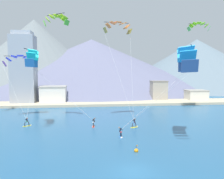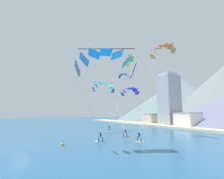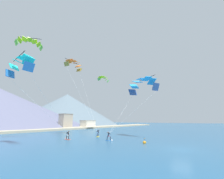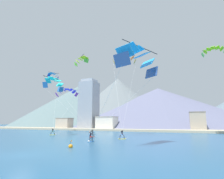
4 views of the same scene
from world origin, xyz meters
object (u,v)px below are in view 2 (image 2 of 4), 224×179
object	(u,v)px
kitesurfer_mid_center	(110,129)
parafoil_kite_distant_high_outer	(130,60)
parafoil_kite_distant_low_drift	(124,76)
parafoil_kite_near_lead	(104,86)
kitesurfer_far_left	(140,139)
parafoil_kite_near_trail	(106,60)
parafoil_kite_mid_center	(130,91)
kitesurfer_near_lead	(126,134)
kitesurfer_near_trail	(99,139)
race_marker_buoy	(62,144)
parafoil_kite_far_left	(162,50)

from	to	relation	value
kitesurfer_mid_center	parafoil_kite_distant_high_outer	bearing A→B (deg)	37.14
parafoil_kite_distant_low_drift	parafoil_kite_near_lead	bearing A→B (deg)	-47.35
kitesurfer_far_left	parafoil_kite_near_trail	world-z (taller)	parafoil_kite_near_trail
parafoil_kite_mid_center	kitesurfer_near_lead	bearing A→B (deg)	-34.77
parafoil_kite_mid_center	kitesurfer_near_trail	bearing A→B (deg)	-44.17
kitesurfer_near_trail	parafoil_kite_distant_high_outer	size ratio (longest dim) A/B	0.33
race_marker_buoy	parafoil_kite_distant_low_drift	bearing A→B (deg)	135.28
parafoil_kite_near_trail	parafoil_kite_distant_high_outer	world-z (taller)	parafoil_kite_distant_high_outer
kitesurfer_near_lead	parafoil_kite_far_left	distance (m)	20.80
parafoil_kite_near_trail	parafoil_kite_mid_center	world-z (taller)	parafoil_kite_near_trail
kitesurfer_far_left	parafoil_kite_near_trail	bearing A→B (deg)	-59.82
parafoil_kite_near_trail	parafoil_kite_distant_low_drift	distance (m)	44.79
parafoil_kite_mid_center	parafoil_kite_distant_high_outer	size ratio (longest dim) A/B	2.35
parafoil_kite_distant_high_outer	race_marker_buoy	size ratio (longest dim) A/B	5.18
kitesurfer_near_trail	parafoil_kite_near_trail	xyz separation A→B (m)	(9.10, -2.87, 12.02)
parafoil_kite_distant_low_drift	race_marker_buoy	distance (m)	44.94
parafoil_kite_near_lead	parafoil_kite_distant_low_drift	world-z (taller)	parafoil_kite_distant_low_drift
parafoil_kite_mid_center	parafoil_kite_far_left	xyz separation A→B (m)	(20.85, -4.20, 6.78)
kitesurfer_far_left	parafoil_kite_far_left	bearing A→B (deg)	104.74
parafoil_kite_distant_high_outer	parafoil_kite_distant_low_drift	world-z (taller)	parafoil_kite_distant_high_outer
parafoil_kite_distant_high_outer	race_marker_buoy	bearing A→B (deg)	-60.04
kitesurfer_mid_center	parafoil_kite_mid_center	distance (m)	15.42
parafoil_kite_far_left	parafoil_kite_distant_low_drift	world-z (taller)	parafoil_kite_distant_low_drift
kitesurfer_far_left	race_marker_buoy	bearing A→B (deg)	-101.44
parafoil_kite_distant_high_outer	parafoil_kite_near_trail	bearing A→B (deg)	-39.75
parafoil_kite_distant_high_outer	kitesurfer_near_trail	bearing A→B (deg)	-51.56
kitesurfer_near_lead	parafoil_kite_distant_high_outer	distance (m)	22.12
parafoil_kite_near_lead	parafoil_kite_mid_center	xyz separation A→B (m)	(-4.94, 11.72, -0.13)
parafoil_kite_mid_center	parafoil_kite_distant_low_drift	bearing A→B (deg)	161.80
kitesurfer_near_trail	kitesurfer_far_left	xyz separation A→B (m)	(3.65, 6.50, 0.04)
kitesurfer_far_left	parafoil_kite_far_left	world-z (taller)	parafoil_kite_far_left
kitesurfer_near_trail	parafoil_kite_near_lead	distance (m)	20.22
parafoil_kite_near_lead	parafoil_kite_distant_high_outer	size ratio (longest dim) A/B	2.41
kitesurfer_near_lead	parafoil_kite_near_lead	size ratio (longest dim) A/B	0.14
parafoil_kite_near_trail	parafoil_kite_distant_high_outer	size ratio (longest dim) A/B	2.40
kitesurfer_far_left	parafoil_kite_distant_low_drift	xyz separation A→B (m)	(-31.37, 15.03, 19.38)
kitesurfer_far_left	parafoil_kite_near_lead	size ratio (longest dim) A/B	0.14
parafoil_kite_distant_low_drift	race_marker_buoy	bearing A→B (deg)	-44.72
parafoil_kite_mid_center	parafoil_kite_far_left	distance (m)	22.32
kitesurfer_near_trail	kitesurfer_mid_center	world-z (taller)	kitesurfer_near_trail
kitesurfer_near_trail	parafoil_kite_mid_center	world-z (taller)	parafoil_kite_mid_center
kitesurfer_mid_center	parafoil_kite_near_trail	world-z (taller)	parafoil_kite_near_trail
parafoil_kite_mid_center	race_marker_buoy	bearing A→B (deg)	-51.66
parafoil_kite_near_lead	parafoil_kite_distant_low_drift	xyz separation A→B (m)	(-13.34, 14.48, 7.07)
kitesurfer_mid_center	kitesurfer_far_left	world-z (taller)	kitesurfer_far_left
parafoil_kite_far_left	parafoil_kite_distant_high_outer	bearing A→B (deg)	-176.64
kitesurfer_near_trail	parafoil_kite_far_left	distance (m)	23.99
parafoil_kite_near_lead	parafoil_kite_distant_low_drift	bearing A→B (deg)	132.65
kitesurfer_far_left	parafoil_kite_distant_high_outer	size ratio (longest dim) A/B	0.34
kitesurfer_near_trail	parafoil_kite_near_trail	bearing A→B (deg)	-17.52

